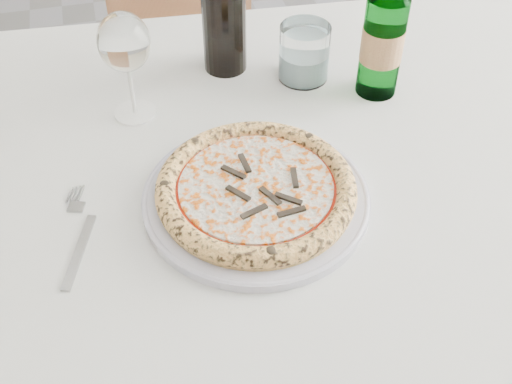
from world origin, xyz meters
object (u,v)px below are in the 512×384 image
pizza (256,189)px  wine_glass (124,45)px  tumbler (304,56)px  plate (256,198)px  dining_table (241,195)px  chair_far (188,39)px  beer_bottle (384,35)px

pizza → wine_glass: (-0.14, 0.25, 0.11)m
pizza → tumbler: size_ratio=2.88×
plate → pizza: pizza is taller
wine_glass → dining_table: bearing=-46.0°
dining_table → plate: 0.14m
wine_glass → tumbler: 0.32m
chair_far → pizza: 0.87m
chair_far → plate: chair_far is taller
chair_far → tumbler: size_ratio=9.43×
pizza → wine_glass: 0.31m
dining_table → plate: plate is taller
dining_table → wine_glass: 0.30m
tumbler → beer_bottle: beer_bottle is taller
wine_glass → beer_bottle: (0.41, -0.03, -0.02)m
plate → beer_bottle: beer_bottle is taller
plate → tumbler: bearing=61.1°
chair_far → beer_bottle: bearing=-68.6°
chair_far → pizza: bearing=-91.7°
chair_far → pizza: size_ratio=3.28×
chair_far → tumbler: chair_far is taller
wine_glass → chair_far: bearing=73.8°
dining_table → tumbler: 0.27m
dining_table → wine_glass: (-0.14, 0.15, 0.21)m
chair_far → wine_glass: (-0.17, -0.58, 0.36)m
dining_table → pizza: (-0.00, -0.10, 0.11)m
dining_table → plate: size_ratio=4.90×
plate → beer_bottle: size_ratio=1.20×
plate → beer_bottle: bearing=38.9°
plate → dining_table: bearing=90.0°
beer_bottle → plate: bearing=-141.1°
dining_table → tumbler: (0.16, 0.19, 0.13)m
plate → pizza: 0.02m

